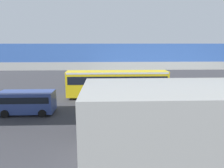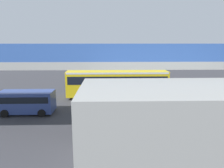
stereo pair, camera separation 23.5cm
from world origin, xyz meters
name	(u,v)px [view 1 (the left image)]	position (x,y,z in m)	size (l,w,h in m)	color
ground	(105,96)	(0.00, 0.00, 0.00)	(80.00, 80.00, 0.00)	#38383D
city_bus	(117,82)	(-1.42, 0.47, 1.88)	(11.54, 2.85, 3.15)	yellow
parked_van	(27,101)	(7.02, 5.83, 1.18)	(4.80, 2.17, 2.05)	#33478C
bicycle_orange	(20,102)	(8.77, 3.19, 0.37)	(1.77, 0.44, 0.96)	black
bicycle_green	(19,99)	(9.31, 2.02, 0.37)	(1.77, 0.44, 0.96)	black
pedestrian	(141,84)	(-4.78, -2.70, 0.89)	(0.38, 0.38, 1.79)	#2D2D38
lane_dash_leftmost	(164,90)	(-8.00, -2.79, 0.00)	(2.00, 0.20, 0.01)	silver
lane_dash_left	(135,91)	(-4.00, -2.79, 0.00)	(2.00, 0.20, 0.01)	silver
lane_dash_centre	(105,91)	(0.00, -2.79, 0.00)	(2.00, 0.20, 0.01)	silver
lane_dash_right	(75,91)	(4.00, -2.79, 0.00)	(2.00, 0.20, 0.01)	silver
lane_dash_rightmost	(44,91)	(8.00, -2.79, 0.00)	(2.00, 0.20, 0.01)	silver
pedestrian_overpass	(105,68)	(0.00, 9.90, 4.63)	(31.67, 2.60, 6.26)	#9E9E99
station_building	(171,126)	(-3.38, 14.03, 2.10)	(9.00, 5.04, 4.20)	#9E9E99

